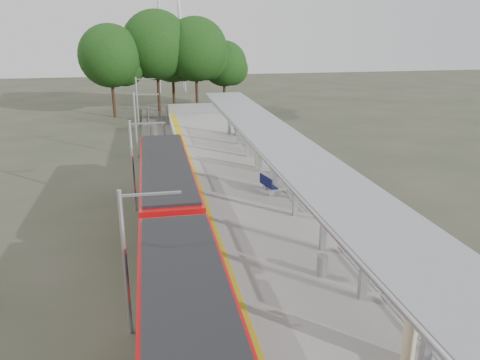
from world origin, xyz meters
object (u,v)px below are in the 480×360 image
info_pillar_near (410,339)px  bench_mid (268,184)px  bench_far (237,130)px  litter_bin (322,266)px  train (175,247)px  info_pillar_far (258,156)px

info_pillar_near → bench_mid: bearing=105.4°
bench_mid → bench_far: size_ratio=1.08×
bench_far → bench_mid: bearing=-96.8°
info_pillar_near → bench_far: bearing=102.5°
info_pillar_near → litter_bin: 5.26m
bench_mid → bench_far: bearing=72.5°
bench_far → train: bearing=-109.2°
train → info_pillar_near: (6.36, -6.76, -0.29)m
bench_mid → info_pillar_far: info_pillar_far is taller
bench_mid → litter_bin: bench_mid is taller
bench_mid → info_pillar_near: 15.13m
info_pillar_far → litter_bin: 15.08m
train → bench_mid: (5.97, 8.37, -0.51)m
bench_far → info_pillar_far: bearing=-95.6°
train → litter_bin: (5.66, -1.55, -0.61)m
bench_far → info_pillar_near: 30.71m
train → info_pillar_near: size_ratio=15.76×
info_pillar_near → info_pillar_far: 20.25m
bench_far → info_pillar_far: size_ratio=0.72×
train → bench_far: 24.99m
info_pillar_far → bench_far: bearing=105.3°
bench_mid → bench_far: (1.15, 15.58, -0.02)m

